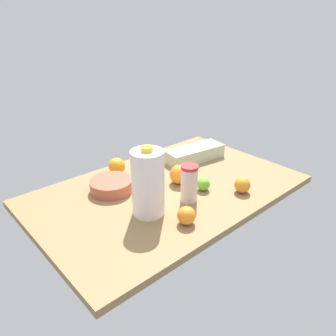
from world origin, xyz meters
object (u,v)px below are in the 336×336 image
Objects in this scene: orange_by_jug at (186,216)px; tumbler_cup at (189,183)px; egg_carton at (195,154)px; orange_near_front at (179,174)px; milk_jug at (148,183)px; lime_far_back at (203,184)px; orange_loose at (117,166)px; mixing_bowl at (111,185)px; orange_beside_bowl at (242,185)px.

tumbler_cup is at bearing 41.94° from orange_by_jug.
egg_carton is 3.62× the size of orange_near_front.
tumbler_cup is 1.80× the size of orange_near_front.
milk_jug reaches higher than lime_far_back.
orange_loose is at bearing 74.71° from milk_jug.
mixing_bowl is at bearing 100.05° from orange_by_jug.
mixing_bowl is at bearing -173.01° from egg_carton.
milk_jug is at bearing 111.21° from orange_by_jug.
orange_beside_bowl is (11.39, -12.70, 0.60)cm from lime_far_back.
orange_loose is (-19.39, 39.63, 1.11)cm from lime_far_back.
lime_far_back is at bearing -121.21° from egg_carton.
tumbler_cup is 0.86× the size of mixing_bowl.
mixing_bowl is at bearing 124.54° from tumbler_cup.
tumbler_cup is 0.50× the size of egg_carton.
egg_carton is at bearing -18.67° from orange_loose.
tumbler_cup is 16.40cm from orange_near_front.
orange_by_jug is 32.61cm from orange_near_front.
orange_by_jug is at bearing -68.79° from milk_jug.
orange_near_front is (20.35, 25.46, 0.97)cm from orange_by_jug.
orange_loose is (-8.29, 41.55, -4.10)cm from tumbler_cup.
egg_carton is at bearing -1.08° from mixing_bowl.
tumbler_cup is 2.00× the size of orange_loose.
egg_carton is 42.85cm from orange_loose.
orange_near_front is (-24.65, -13.80, 0.97)cm from egg_carton.
orange_by_jug reaches higher than lime_far_back.
tumbler_cup is at bearing -131.17° from egg_carton.
egg_carton is 5.52× the size of lime_far_back.
orange_loose is (-40.59, 13.72, 0.53)cm from egg_carton.
mixing_bowl is 27.25cm from milk_jug.
egg_carton is 39.84cm from orange_beside_bowl.
orange_loose is at bearing 116.07° from lime_far_back.
mixing_bowl is at bearing 151.73° from orange_near_front.
orange_near_front is (15.94, -27.51, 0.44)cm from orange_loose.
egg_carton is at bearing 50.72° from lime_far_back.
orange_near_front is (7.65, 14.04, -3.65)cm from tumbler_cup.
egg_carton reaches higher than lime_far_back.
egg_carton is (52.14, -0.99, 0.89)cm from mixing_bowl.
egg_carton is 59.72cm from orange_by_jug.
egg_carton is 4.61× the size of orange_by_jug.
orange_by_jug is at bearing -150.74° from lime_far_back.
orange_beside_bowl is at bearing -59.12° from orange_near_front.
milk_jug reaches higher than orange_near_front.
lime_far_back is 0.73× the size of orange_loose.
orange_beside_bowl is (30.79, -52.33, -0.51)cm from orange_loose.
tumbler_cup is at bearing -118.58° from orange_near_front.
orange_by_jug is 0.78× the size of orange_near_front.
mixing_bowl is 57.98cm from orange_beside_bowl.
orange_by_jug is at bearing -79.95° from mixing_bowl.
milk_jug reaches higher than egg_carton.
milk_jug reaches higher than tumbler_cup.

